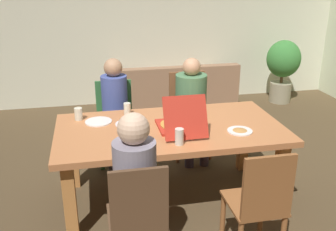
{
  "coord_description": "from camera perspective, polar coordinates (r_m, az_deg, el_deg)",
  "views": [
    {
      "loc": [
        -0.68,
        -3.16,
        2.09
      ],
      "look_at": [
        0.0,
        0.1,
        0.83
      ],
      "focal_mm": 41.12,
      "sensor_mm": 36.0,
      "label": 1
    }
  ],
  "objects": [
    {
      "name": "back_wall",
      "position": [
        6.31,
        -5.69,
        14.7
      ],
      "size": [
        7.07,
        0.12,
        2.87
      ],
      "primitive_type": "cube",
      "color": "beige",
      "rests_on": "ground"
    },
    {
      "name": "plate_2",
      "position": [
        3.46,
        10.61,
        -2.2
      ],
      "size": [
        0.22,
        0.22,
        0.03
      ],
      "color": "white",
      "rests_on": "dining_table"
    },
    {
      "name": "plate_0",
      "position": [
        3.66,
        -10.26,
        -0.9
      ],
      "size": [
        0.25,
        0.25,
        0.01
      ],
      "color": "white",
      "rests_on": "dining_table"
    },
    {
      "name": "chair_0",
      "position": [
        4.58,
        3.07,
        0.79
      ],
      "size": [
        0.45,
        0.43,
        0.97
      ],
      "color": "brown",
      "rests_on": "ground"
    },
    {
      "name": "drinking_glass_2",
      "position": [
        3.13,
        1.69,
        -3.15
      ],
      "size": [
        0.07,
        0.07,
        0.14
      ],
      "primitive_type": "cylinder",
      "color": "silver",
      "rests_on": "dining_table"
    },
    {
      "name": "chair_3",
      "position": [
        2.89,
        13.34,
        -12.69
      ],
      "size": [
        0.39,
        0.41,
        0.96
      ],
      "color": "brown",
      "rests_on": "ground"
    },
    {
      "name": "pizza_box_0",
      "position": [
        3.43,
        1.74,
        -1.25
      ],
      "size": [
        0.37,
        0.52,
        0.36
      ],
      "color": "red",
      "rests_on": "dining_table"
    },
    {
      "name": "couch",
      "position": [
        6.05,
        0.94,
        3.26
      ],
      "size": [
        1.83,
        0.89,
        0.78
      ],
      "color": "#966E50",
      "rests_on": "ground"
    },
    {
      "name": "drinking_glass_1",
      "position": [
        3.74,
        -13.13,
        0.23
      ],
      "size": [
        0.07,
        0.07,
        0.12
      ],
      "primitive_type": "cylinder",
      "color": "silver",
      "rests_on": "dining_table"
    },
    {
      "name": "chair_1",
      "position": [
        2.69,
        -4.49,
        -15.51
      ],
      "size": [
        0.39,
        0.41,
        0.96
      ],
      "color": "brown",
      "rests_on": "ground"
    },
    {
      "name": "person_1",
      "position": [
        2.69,
        -5.04,
        -9.67
      ],
      "size": [
        0.29,
        0.51,
        1.25
      ],
      "color": "#3E4437",
      "rests_on": "ground"
    },
    {
      "name": "potted_plant",
      "position": [
        6.64,
        16.68,
        7.18
      ],
      "size": [
        0.55,
        0.55,
        1.04
      ],
      "color": "gray",
      "rests_on": "ground"
    },
    {
      "name": "person_0",
      "position": [
        4.38,
        3.6,
        2.29
      ],
      "size": [
        0.36,
        0.54,
        1.18
      ],
      "color": "#43384D",
      "rests_on": "ground"
    },
    {
      "name": "ground_plane",
      "position": [
        3.85,
        0.31,
        -12.09
      ],
      "size": [
        20.0,
        20.0,
        0.0
      ],
      "primitive_type": "plane",
      "color": "#4E3D27"
    },
    {
      "name": "dining_table",
      "position": [
        3.54,
        0.33,
        -3.13
      ],
      "size": [
        2.06,
        1.09,
        0.75
      ],
      "color": "#BF7344",
      "rests_on": "ground"
    },
    {
      "name": "plate_1",
      "position": [
        3.57,
        -5.94,
        -1.18
      ],
      "size": [
        0.24,
        0.24,
        0.03
      ],
      "color": "white",
      "rests_on": "dining_table"
    },
    {
      "name": "drinking_glass_0",
      "position": [
        3.8,
        -6.06,
        1.0
      ],
      "size": [
        0.07,
        0.07,
        0.12
      ],
      "primitive_type": "cylinder",
      "color": "silver",
      "rests_on": "dining_table"
    },
    {
      "name": "chair_2",
      "position": [
        4.42,
        -7.82,
        -0.45
      ],
      "size": [
        0.43,
        0.38,
        0.93
      ],
      "color": "#346F3A",
      "rests_on": "ground"
    },
    {
      "name": "person_2",
      "position": [
        4.22,
        -7.81,
        1.52
      ],
      "size": [
        0.28,
        0.46,
        1.22
      ],
      "color": "#3F3D45",
      "rests_on": "ground"
    }
  ]
}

